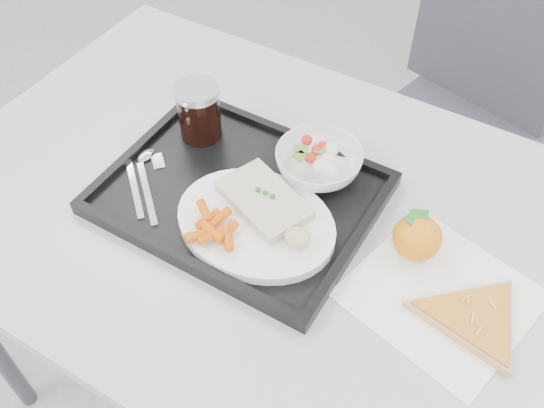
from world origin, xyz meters
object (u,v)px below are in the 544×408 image
tray (240,195)px  tangerine (417,237)px  dinner_plate (256,223)px  pizza_slice (474,319)px  cola_glass (199,111)px  table (272,233)px  chair (464,102)px  salad_bowl (319,162)px

tray → tangerine: size_ratio=5.67×
dinner_plate → pizza_slice: (0.36, 0.02, -0.01)m
tangerine → pizza_slice: bearing=-32.1°
pizza_slice → cola_glass: bearing=168.2°
table → tray: bearing=-172.7°
table → tangerine: 0.27m
tray → dinner_plate: (0.06, -0.05, 0.02)m
chair → pizza_slice: bearing=-73.7°
salad_bowl → table: bearing=-106.8°
salad_bowl → pizza_slice: 0.36m
salad_bowl → chair: bearing=79.6°
table → tangerine: (0.24, 0.04, 0.10)m
salad_bowl → pizza_slice: salad_bowl is taller
table → dinner_plate: size_ratio=4.44×
chair → tray: (-0.20, -0.73, 0.22)m
table → tangerine: size_ratio=15.12×
chair → tray: bearing=-105.7°
chair → salad_bowl: chair is taller
salad_bowl → tangerine: 0.22m
chair → tray: chair is taller
cola_glass → tangerine: bearing=-5.2°
dinner_plate → pizza_slice: size_ratio=1.04×
dinner_plate → tangerine: bearing=22.3°
chair → tray: size_ratio=2.07×
tray → salad_bowl: 0.15m
tray → pizza_slice: tray is taller
salad_bowl → tangerine: (0.21, -0.06, -0.00)m
tray → dinner_plate: size_ratio=1.67×
table → tray: size_ratio=2.67×
chair → tangerine: chair is taller
dinner_plate → salad_bowl: bearing=80.1°
table → cola_glass: 0.26m
table → pizza_slice: bearing=-5.9°
dinner_plate → salad_bowl: (0.03, 0.16, 0.01)m
dinner_plate → salad_bowl: size_ratio=1.78×
tangerine → dinner_plate: bearing=-157.7°
chair → salad_bowl: bearing=-100.4°
chair → dinner_plate: size_ratio=3.44×
tangerine → salad_bowl: bearing=162.8°
tray → tangerine: bearing=9.0°
chair → tray: 0.79m
dinner_plate → cola_glass: cola_glass is taller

